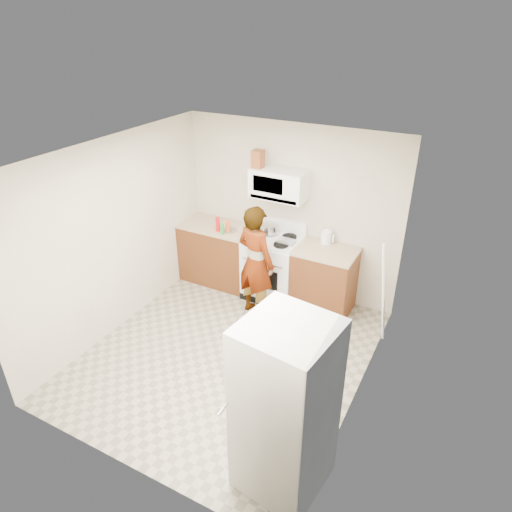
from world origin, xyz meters
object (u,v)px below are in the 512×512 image
Objects in this scene: gas_range at (273,266)px; microwave at (279,184)px; fridge at (285,409)px; kettle at (326,237)px; saucepan at (269,229)px; person at (256,262)px.

microwave is (0.00, 0.13, 1.21)m from gas_range.
fridge is (1.41, -2.83, -0.85)m from microwave.
fridge is at bearing -63.51° from microwave.
microwave is at bearing -151.22° from kettle.
fridge is 3.21m from saucepan.
saucepan is (-1.54, 2.81, 0.16)m from fridge.
person is 2.60m from fridge.
person is at bearing -91.12° from microwave.
fridge is 7.61× the size of saucepan.
person is (-0.01, -0.53, 0.32)m from gas_range.
microwave is at bearing 123.93° from fridge.
gas_range is 0.62m from person.
kettle is (0.70, 0.21, 0.54)m from gas_range.
microwave is 0.45× the size of fridge.
saucepan is (-0.11, 0.63, 0.21)m from person.
kettle reaches higher than saucepan.
fridge is 3.01m from kettle.
gas_range is at bearing 125.00° from fridge.
person is 7.20× the size of saucepan.
fridge is at bearing -54.18° from kettle.
kettle is 0.83m from saucepan.
microwave reaches higher than gas_range.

